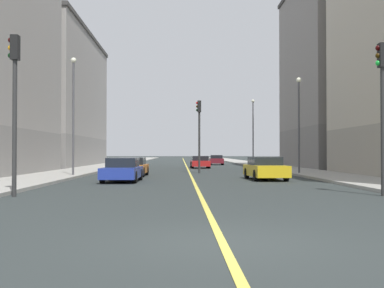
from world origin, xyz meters
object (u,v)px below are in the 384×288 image
(car_orange, at_px, (132,167))
(car_maroon, at_px, (216,160))
(traffic_light_right_near, at_px, (14,92))
(car_yellow, at_px, (265,168))
(street_lamp_left_near, at_px, (299,115))
(street_lamp_left_far, at_px, (253,126))
(street_lamp_right_near, at_px, (73,104))
(car_red, at_px, (200,162))
(building_right_midblock, at_px, (47,100))
(traffic_light_left_near, at_px, (382,96))
(traffic_light_median_far, at_px, (199,126))
(car_blue, at_px, (122,170))
(building_left_mid, at_px, (344,75))

(car_orange, distance_m, car_maroon, 30.41)
(traffic_light_right_near, distance_m, car_yellow, 15.54)
(street_lamp_left_near, height_order, street_lamp_left_far, street_lamp_left_far)
(street_lamp_right_near, distance_m, car_yellow, 13.14)
(car_red, height_order, car_yellow, car_yellow)
(street_lamp_right_near, xyz_separation_m, car_yellow, (12.03, -3.34, -4.10))
(building_right_midblock, distance_m, car_maroon, 22.36)
(traffic_light_left_near, bearing_deg, car_red, 99.83)
(traffic_light_median_far, height_order, car_red, traffic_light_median_far)
(traffic_light_left_near, xyz_separation_m, traffic_light_right_near, (-13.50, 0.00, 0.12))
(traffic_light_left_near, relative_size, car_blue, 1.27)
(building_right_midblock, distance_m, street_lamp_right_near, 25.36)
(traffic_light_median_far, distance_m, street_lamp_left_near, 7.83)
(building_left_mid, xyz_separation_m, building_right_midblock, (-32.25, 6.82, -1.89))
(street_lamp_left_near, relative_size, car_orange, 1.54)
(traffic_light_right_near, xyz_separation_m, street_lamp_left_near, (14.51, 16.23, 0.51))
(street_lamp_right_near, bearing_deg, car_red, 62.54)
(traffic_light_right_near, xyz_separation_m, street_lamp_right_near, (-0.98, 13.81, 0.96))
(traffic_light_median_far, relative_size, car_yellow, 1.24)
(car_orange, bearing_deg, car_red, 71.95)
(building_right_midblock, bearing_deg, street_lamp_left_far, -0.44)
(street_lamp_left_far, xyz_separation_m, car_red, (-6.43, -6.13, -4.12))
(car_orange, bearing_deg, building_right_midblock, 118.14)
(car_red, bearing_deg, traffic_light_right_near, -104.49)
(street_lamp_left_far, relative_size, car_orange, 1.72)
(traffic_light_right_near, height_order, traffic_light_median_far, traffic_light_right_near)
(building_left_mid, height_order, car_orange, building_left_mid)
(building_left_mid, distance_m, building_right_midblock, 33.02)
(building_right_midblock, bearing_deg, car_red, -19.90)
(building_left_mid, height_order, traffic_light_left_near, building_left_mid)
(street_lamp_right_near, relative_size, car_orange, 1.73)
(street_lamp_left_near, bearing_deg, car_maroon, 97.63)
(street_lamp_right_near, distance_m, car_orange, 5.69)
(car_maroon, bearing_deg, traffic_light_left_near, -86.46)
(car_orange, bearing_deg, car_blue, -89.16)
(traffic_light_right_near, height_order, street_lamp_left_far, street_lamp_left_far)
(car_red, bearing_deg, building_right_midblock, 160.10)
(street_lamp_left_near, bearing_deg, car_blue, -147.68)
(building_left_mid, relative_size, car_blue, 4.30)
(car_red, xyz_separation_m, car_orange, (-5.32, -16.34, 0.01))
(traffic_light_median_far, bearing_deg, street_lamp_right_near, -145.41)
(traffic_light_median_far, bearing_deg, car_red, 87.17)
(street_lamp_left_far, bearing_deg, street_lamp_left_near, -90.00)
(traffic_light_right_near, bearing_deg, car_maroon, 76.33)
(car_red, relative_size, car_yellow, 0.86)
(street_lamp_left_far, distance_m, car_red, 9.80)
(car_orange, bearing_deg, traffic_light_median_far, 45.03)
(building_left_mid, bearing_deg, car_orange, -141.82)
(car_yellow, bearing_deg, car_red, 98.12)
(building_left_mid, relative_size, building_right_midblock, 0.80)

